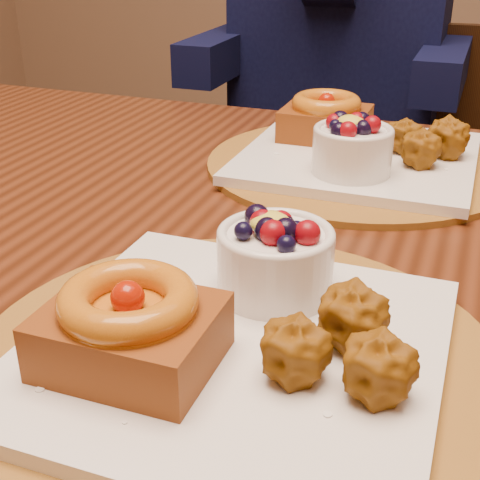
% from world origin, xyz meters
% --- Properties ---
extents(dining_table, '(1.60, 0.90, 0.76)m').
position_xyz_m(dining_table, '(0.10, -0.02, 0.68)').
color(dining_table, '#361709').
rests_on(dining_table, ground).
extents(place_setting_near, '(0.38, 0.38, 0.09)m').
position_xyz_m(place_setting_near, '(0.09, -0.24, 0.78)').
color(place_setting_near, brown).
rests_on(place_setting_near, dining_table).
extents(place_setting_far, '(0.38, 0.38, 0.09)m').
position_xyz_m(place_setting_far, '(0.09, 0.19, 0.78)').
color(place_setting_far, brown).
rests_on(place_setting_far, dining_table).
extents(chair_far, '(0.44, 0.44, 0.85)m').
position_xyz_m(chair_far, '(0.12, 0.75, 0.47)').
color(chair_far, black).
rests_on(chair_far, ground).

